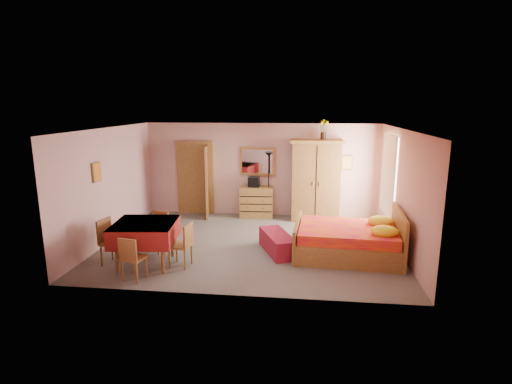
# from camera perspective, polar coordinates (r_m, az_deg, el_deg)

# --- Properties ---
(floor) EXTENTS (6.50, 6.50, 0.00)m
(floor) POSITION_cam_1_polar(r_m,az_deg,el_deg) (9.15, -0.84, -7.44)
(floor) COLOR #6A645E
(floor) RESTS_ON ground
(ceiling) EXTENTS (6.50, 6.50, 0.00)m
(ceiling) POSITION_cam_1_polar(r_m,az_deg,el_deg) (8.62, -0.90, 9.03)
(ceiling) COLOR brown
(ceiling) RESTS_ON wall_back
(wall_back) EXTENTS (6.50, 0.10, 2.60)m
(wall_back) POSITION_cam_1_polar(r_m,az_deg,el_deg) (11.24, 0.77, 3.17)
(wall_back) COLOR #C89491
(wall_back) RESTS_ON floor
(wall_front) EXTENTS (6.50, 0.10, 2.60)m
(wall_front) POSITION_cam_1_polar(r_m,az_deg,el_deg) (6.40, -3.75, -4.06)
(wall_front) COLOR #C89491
(wall_front) RESTS_ON floor
(wall_left) EXTENTS (0.10, 5.00, 2.60)m
(wall_left) POSITION_cam_1_polar(r_m,az_deg,el_deg) (9.75, -20.17, 0.97)
(wall_left) COLOR #C89491
(wall_left) RESTS_ON floor
(wall_right) EXTENTS (0.10, 5.00, 2.60)m
(wall_right) POSITION_cam_1_polar(r_m,az_deg,el_deg) (8.98, 20.16, 0.03)
(wall_right) COLOR #C89491
(wall_right) RESTS_ON floor
(doorway) EXTENTS (1.06, 0.12, 2.15)m
(doorway) POSITION_cam_1_polar(r_m,az_deg,el_deg) (11.60, -8.64, 1.95)
(doorway) COLOR #9E6B35
(doorway) RESTS_ON floor
(window) EXTENTS (0.08, 1.40, 1.95)m
(window) POSITION_cam_1_polar(r_m,az_deg,el_deg) (10.10, 18.45, 2.33)
(window) COLOR white
(window) RESTS_ON wall_right
(picture_left) EXTENTS (0.04, 0.32, 0.42)m
(picture_left) POSITION_cam_1_polar(r_m,az_deg,el_deg) (9.15, -21.85, 2.66)
(picture_left) COLOR orange
(picture_left) RESTS_ON wall_left
(picture_back) EXTENTS (0.30, 0.04, 0.40)m
(picture_back) POSITION_cam_1_polar(r_m,az_deg,el_deg) (11.18, 12.86, 4.11)
(picture_back) COLOR #D8BF59
(picture_back) RESTS_ON wall_back
(chest_of_drawers) EXTENTS (0.94, 0.51, 0.86)m
(chest_of_drawers) POSITION_cam_1_polar(r_m,az_deg,el_deg) (11.17, 0.06, -1.43)
(chest_of_drawers) COLOR olive
(chest_of_drawers) RESTS_ON floor
(wall_mirror) EXTENTS (1.00, 0.13, 0.79)m
(wall_mirror) POSITION_cam_1_polar(r_m,az_deg,el_deg) (11.16, 0.18, 4.41)
(wall_mirror) COLOR silver
(wall_mirror) RESTS_ON wall_back
(stereo) EXTENTS (0.32, 0.24, 0.28)m
(stereo) POSITION_cam_1_polar(r_m,az_deg,el_deg) (11.05, -0.30, 1.46)
(stereo) COLOR black
(stereo) RESTS_ON chest_of_drawers
(floor_lamp) EXTENTS (0.30, 0.30, 1.82)m
(floor_lamp) POSITION_cam_1_polar(r_m,az_deg,el_deg) (11.11, 1.81, 1.01)
(floor_lamp) COLOR black
(floor_lamp) RESTS_ON floor
(wardrobe) EXTENTS (1.41, 0.75, 2.19)m
(wardrobe) POSITION_cam_1_polar(r_m,az_deg,el_deg) (10.90, 8.50, 1.65)
(wardrobe) COLOR brown
(wardrobe) RESTS_ON floor
(sunflower_vase) EXTENTS (0.21, 0.21, 0.53)m
(sunflower_vase) POSITION_cam_1_polar(r_m,az_deg,el_deg) (10.82, 9.61, 8.81)
(sunflower_vase) COLOR yellow
(sunflower_vase) RESTS_ON wardrobe
(bed) EXTENTS (2.28, 1.85, 1.00)m
(bed) POSITION_cam_1_polar(r_m,az_deg,el_deg) (8.58, 12.86, -5.60)
(bed) COLOR red
(bed) RESTS_ON floor
(bench) EXTENTS (0.90, 1.33, 0.42)m
(bench) POSITION_cam_1_polar(r_m,az_deg,el_deg) (8.62, 3.08, -7.28)
(bench) COLOR maroon
(bench) RESTS_ON floor
(dining_table) EXTENTS (1.30, 1.30, 0.86)m
(dining_table) POSITION_cam_1_polar(r_m,az_deg,el_deg) (8.20, -15.45, -7.12)
(dining_table) COLOR maroon
(dining_table) RESTS_ON floor
(chair_south) EXTENTS (0.44, 0.44, 0.81)m
(chair_south) POSITION_cam_1_polar(r_m,az_deg,el_deg) (7.62, -17.05, -8.93)
(chair_south) COLOR #AB703A
(chair_south) RESTS_ON floor
(chair_north) EXTENTS (0.49, 0.49, 0.86)m
(chair_north) POSITION_cam_1_polar(r_m,az_deg,el_deg) (8.86, -14.01, -5.59)
(chair_north) COLOR #936131
(chair_north) RESTS_ON floor
(chair_west) EXTENTS (0.48, 0.48, 0.92)m
(chair_west) POSITION_cam_1_polar(r_m,az_deg,el_deg) (8.39, -19.73, -6.75)
(chair_west) COLOR olive
(chair_west) RESTS_ON floor
(chair_east) EXTENTS (0.45, 0.45, 0.87)m
(chair_east) POSITION_cam_1_polar(r_m,az_deg,el_deg) (7.98, -10.77, -7.42)
(chair_east) COLOR olive
(chair_east) RESTS_ON floor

